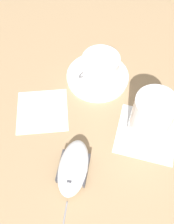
# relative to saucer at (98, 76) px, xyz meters

# --- Properties ---
(ground_plane) EXTENTS (3.00, 3.00, 0.00)m
(ground_plane) POSITION_rel_saucer_xyz_m (0.12, 0.09, -0.01)
(ground_plane) COLOR #9E7F5B
(saucer) EXTENTS (0.16, 0.16, 0.01)m
(saucer) POSITION_rel_saucer_xyz_m (0.00, 0.00, 0.00)
(saucer) COLOR white
(saucer) RESTS_ON ground
(coffee_cup) EXTENTS (0.11, 0.09, 0.06)m
(coffee_cup) POSITION_rel_saucer_xyz_m (-0.00, 0.00, 0.03)
(coffee_cup) COLOR white
(coffee_cup) RESTS_ON saucer
(computer_mouse) EXTENTS (0.13, 0.08, 0.04)m
(computer_mouse) POSITION_rel_saucer_xyz_m (0.25, 0.05, 0.01)
(computer_mouse) COLOR silver
(computer_mouse) RESTS_ON ground
(napkin_under_glass) EXTENTS (0.14, 0.14, 0.00)m
(napkin_under_glass) POSITION_rel_saucer_xyz_m (0.11, 0.16, -0.00)
(napkin_under_glass) COLOR white
(napkin_under_glass) RESTS_ON ground
(drinking_glass) EXTENTS (0.08, 0.08, 0.12)m
(drinking_glass) POSITION_rel_saucer_xyz_m (0.11, 0.16, 0.06)
(drinking_glass) COLOR silver
(drinking_glass) RESTS_ON napkin_under_glass
(napkin_spare) EXTENTS (0.16, 0.16, 0.00)m
(napkin_spare) POSITION_rel_saucer_xyz_m (0.14, -0.08, -0.00)
(napkin_spare) COLOR white
(napkin_spare) RESTS_ON ground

